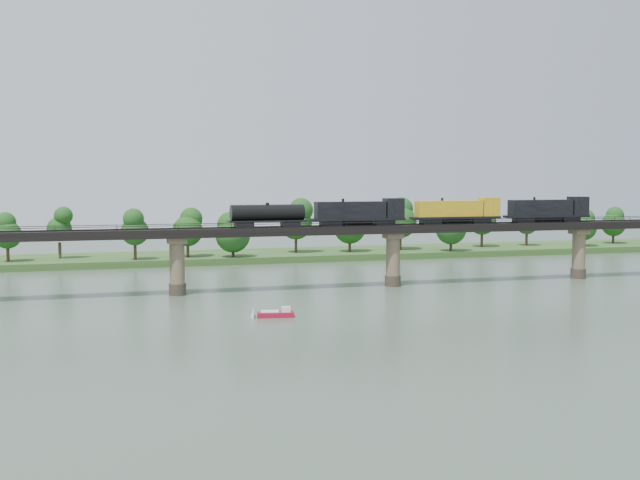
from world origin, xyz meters
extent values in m
plane|color=#3D4D3E|center=(0.00, 0.00, 0.00)|extent=(400.00, 400.00, 0.00)
cube|color=#2D5120|center=(0.00, 85.00, 0.80)|extent=(300.00, 24.00, 1.60)
cylinder|color=#473A2D|center=(-40.00, 30.00, 1.00)|extent=(3.00, 3.00, 2.00)
cylinder|color=#7D6D51|center=(-40.00, 30.00, 5.50)|extent=(2.60, 2.60, 9.00)
cube|color=#7D6D51|center=(-40.00, 30.00, 9.50)|extent=(3.20, 3.20, 1.00)
cylinder|color=#473A2D|center=(0.00, 30.00, 1.00)|extent=(3.00, 3.00, 2.00)
cylinder|color=#7D6D51|center=(0.00, 30.00, 5.50)|extent=(2.60, 2.60, 9.00)
cube|color=#7D6D51|center=(0.00, 30.00, 9.50)|extent=(3.20, 3.20, 1.00)
cylinder|color=#473A2D|center=(40.00, 30.00, 1.00)|extent=(3.00, 3.00, 2.00)
cylinder|color=#7D6D51|center=(40.00, 30.00, 5.50)|extent=(2.60, 2.60, 9.00)
cube|color=#7D6D51|center=(40.00, 30.00, 9.50)|extent=(3.20, 3.20, 1.00)
cube|color=black|center=(0.00, 30.00, 10.75)|extent=(220.00, 5.00, 1.50)
cube|color=black|center=(0.00, 29.25, 11.58)|extent=(220.00, 0.12, 0.16)
cube|color=black|center=(0.00, 30.75, 11.58)|extent=(220.00, 0.12, 0.16)
cube|color=black|center=(0.00, 27.60, 12.20)|extent=(220.00, 0.10, 0.10)
cube|color=black|center=(0.00, 32.40, 12.20)|extent=(220.00, 0.10, 0.10)
cube|color=black|center=(0.00, 27.60, 11.85)|extent=(0.08, 0.08, 0.70)
cube|color=black|center=(0.00, 32.40, 11.85)|extent=(0.08, 0.08, 0.70)
cylinder|color=#382619|center=(-71.77, 79.88, 3.24)|extent=(0.70, 0.70, 3.27)
sphere|color=#134112|center=(-71.77, 79.88, 7.60)|extent=(6.20, 6.20, 6.20)
sphere|color=#134112|center=(-71.77, 79.88, 10.32)|extent=(4.65, 4.65, 4.65)
cylinder|color=#382619|center=(-60.94, 84.18, 3.46)|extent=(0.70, 0.70, 3.71)
sphere|color=#134112|center=(-60.94, 84.18, 8.41)|extent=(5.67, 5.67, 5.67)
sphere|color=#134112|center=(-60.94, 84.18, 11.50)|extent=(4.25, 4.25, 4.25)
cylinder|color=#382619|center=(-44.43, 76.31, 3.35)|extent=(0.70, 0.70, 3.51)
sphere|color=#134112|center=(-44.43, 76.31, 8.03)|extent=(6.31, 6.31, 6.31)
sphere|color=#134112|center=(-44.43, 76.31, 10.96)|extent=(4.73, 4.73, 4.73)
cylinder|color=#382619|center=(-32.24, 78.84, 3.27)|extent=(0.70, 0.70, 3.34)
sphere|color=#134112|center=(-32.24, 78.84, 7.73)|extent=(7.18, 7.18, 7.18)
sphere|color=#134112|center=(-32.24, 78.84, 10.52)|extent=(5.39, 5.39, 5.39)
cylinder|color=#382619|center=(-22.01, 76.15, 3.01)|extent=(0.70, 0.70, 2.83)
sphere|color=#134112|center=(-22.01, 76.15, 6.78)|extent=(8.26, 8.26, 8.26)
sphere|color=#134112|center=(-22.01, 76.15, 9.14)|extent=(6.19, 6.19, 6.19)
cylinder|color=#382619|center=(-5.04, 82.68, 3.58)|extent=(0.70, 0.70, 3.96)
sphere|color=#134112|center=(-5.04, 82.68, 8.87)|extent=(8.07, 8.07, 8.07)
sphere|color=#134112|center=(-5.04, 82.68, 12.17)|extent=(6.05, 6.05, 6.05)
cylinder|color=#382619|center=(8.52, 81.14, 3.23)|extent=(0.70, 0.70, 3.27)
sphere|color=#134112|center=(8.52, 81.14, 7.59)|extent=(8.03, 8.03, 8.03)
sphere|color=#134112|center=(8.52, 81.14, 10.31)|extent=(6.02, 6.02, 6.02)
cylinder|color=#382619|center=(22.65, 82.31, 3.56)|extent=(0.70, 0.70, 3.92)
sphere|color=#134112|center=(22.65, 82.31, 8.79)|extent=(8.29, 8.29, 8.29)
sphere|color=#134112|center=(22.65, 82.31, 12.05)|extent=(6.21, 6.21, 6.21)
cylinder|color=#382619|center=(33.59, 75.35, 3.11)|extent=(0.70, 0.70, 3.02)
sphere|color=#134112|center=(33.59, 75.35, 7.15)|extent=(7.74, 7.74, 7.74)
sphere|color=#134112|center=(33.59, 75.35, 9.67)|extent=(5.80, 5.80, 5.80)
cylinder|color=#382619|center=(46.81, 84.03, 3.50)|extent=(0.70, 0.70, 3.80)
sphere|color=#134112|center=(46.81, 84.03, 8.56)|extent=(7.47, 7.47, 7.47)
sphere|color=#134112|center=(46.81, 84.03, 11.73)|extent=(5.60, 5.60, 5.60)
cylinder|color=#382619|center=(60.48, 84.26, 3.29)|extent=(0.70, 0.70, 3.38)
sphere|color=#134112|center=(60.48, 84.26, 7.80)|extent=(6.23, 6.23, 6.23)
sphere|color=#134112|center=(60.48, 84.26, 10.62)|extent=(4.67, 4.67, 4.67)
cylinder|color=#382619|center=(74.35, 78.39, 2.99)|extent=(0.70, 0.70, 2.77)
sphere|color=#134112|center=(74.35, 78.39, 6.68)|extent=(7.04, 7.04, 7.04)
sphere|color=#134112|center=(74.35, 78.39, 8.99)|extent=(5.28, 5.28, 5.28)
cylinder|color=#382619|center=(87.62, 83.57, 3.07)|extent=(0.70, 0.70, 2.94)
sphere|color=#134112|center=(87.62, 83.57, 7.00)|extent=(6.73, 6.73, 6.73)
sphere|color=#134112|center=(87.62, 83.57, 9.45)|extent=(5.05, 5.05, 5.05)
cube|color=black|center=(37.65, 30.00, 12.02)|extent=(3.76, 2.26, 1.03)
cube|color=black|center=(27.30, 30.00, 12.02)|extent=(3.76, 2.26, 1.03)
cube|color=black|center=(32.48, 30.00, 12.68)|extent=(17.88, 2.82, 0.47)
cube|color=black|center=(31.07, 30.00, 14.42)|extent=(13.17, 2.54, 3.01)
cube|color=black|center=(39.53, 30.00, 14.70)|extent=(3.39, 2.82, 3.58)
cylinder|color=black|center=(32.48, 30.00, 12.16)|extent=(5.64, 1.32, 1.32)
cube|color=black|center=(17.90, 30.00, 12.02)|extent=(3.76, 2.26, 1.03)
cube|color=black|center=(7.55, 30.00, 12.02)|extent=(3.76, 2.26, 1.03)
cube|color=black|center=(12.72, 30.00, 12.68)|extent=(17.88, 2.82, 0.47)
cube|color=gold|center=(11.31, 30.00, 14.42)|extent=(13.17, 2.54, 3.01)
cube|color=gold|center=(19.78, 30.00, 14.70)|extent=(3.39, 2.82, 3.58)
cylinder|color=black|center=(12.72, 30.00, 12.16)|extent=(5.64, 1.32, 1.32)
cube|color=black|center=(-1.86, 30.00, 12.02)|extent=(3.76, 2.26, 1.03)
cube|color=black|center=(-12.21, 30.00, 12.02)|extent=(3.76, 2.26, 1.03)
cube|color=black|center=(-7.04, 30.00, 12.68)|extent=(17.88, 2.82, 0.47)
cube|color=black|center=(-8.45, 30.00, 14.42)|extent=(13.17, 2.54, 3.01)
cube|color=black|center=(0.02, 30.00, 14.70)|extent=(3.39, 2.82, 3.58)
cylinder|color=black|center=(-7.04, 30.00, 12.16)|extent=(5.64, 1.32, 1.32)
cube|color=black|center=(-19.74, 30.00, 12.02)|extent=(3.29, 2.07, 1.03)
cube|color=black|center=(-28.20, 30.00, 12.02)|extent=(3.29, 2.07, 1.03)
cube|color=black|center=(-23.97, 30.00, 12.63)|extent=(14.11, 2.26, 0.28)
cylinder|color=black|center=(-23.97, 30.00, 14.13)|extent=(13.17, 2.82, 2.82)
cylinder|color=black|center=(-23.97, 30.00, 15.64)|extent=(0.66, 0.66, 0.47)
cube|color=maroon|center=(-28.60, 4.02, 0.38)|extent=(5.66, 2.93, 0.75)
cube|color=white|center=(-29.45, 4.18, 0.81)|extent=(2.85, 2.08, 0.27)
cube|color=white|center=(-27.12, 3.73, 1.13)|extent=(1.52, 1.52, 0.75)
camera|label=1|loc=(-54.94, -109.17, 20.67)|focal=45.00mm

